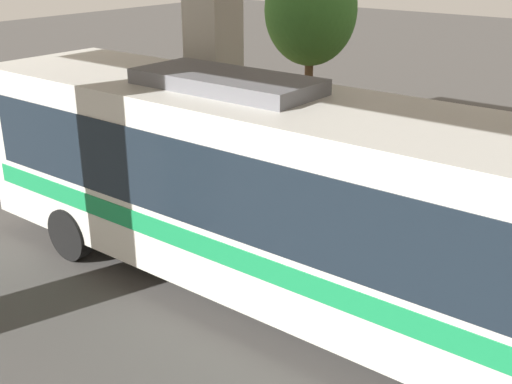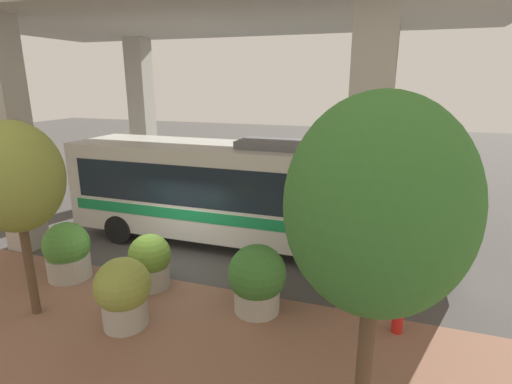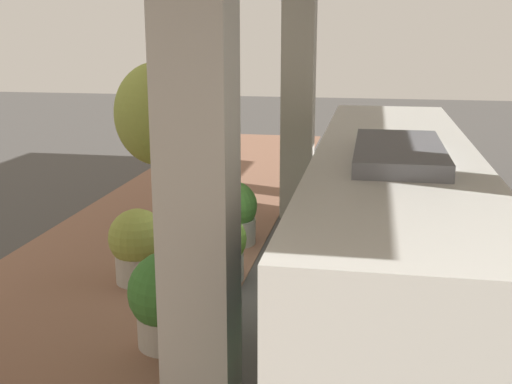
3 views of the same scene
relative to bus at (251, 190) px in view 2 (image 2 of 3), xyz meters
The scene contains 11 objects.
ground_plane 3.96m from the bus, 151.66° to the left, with size 80.00×80.00×0.00m, color #474442.
sidewalk_strip 6.55m from the bus, 164.84° to the left, with size 6.00×40.00×0.02m.
overpass 5.24m from the bus, 59.31° to the left, with size 9.40×18.74×7.87m.
bus is the anchor object (origin of this frame).
fire_hydrant 6.07m from the bus, 127.11° to the right, with size 0.49×0.24×1.03m.
planter_front 4.06m from the bus, 155.82° to the left, with size 1.12×1.12×1.50m.
planter_middle 4.17m from the bus, 158.20° to the right, with size 1.39×1.39×1.70m.
planter_back 5.51m from the bus, 167.72° to the left, with size 1.25×1.25×1.65m.
planter_extra 5.71m from the bus, 133.12° to the left, with size 1.25×1.25×1.64m.
street_tree_near 6.70m from the bus, 147.69° to the left, with size 2.07×2.07×4.61m.
street_tree_far 8.19m from the bus, 148.65° to the right, with size 2.41×2.41×5.32m.
Camera 2 is at (-8.83, -5.87, 5.40)m, focal length 28.00 mm.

